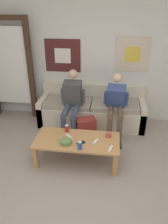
{
  "coord_description": "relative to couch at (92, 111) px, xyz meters",
  "views": [
    {
      "loc": [
        0.4,
        -1.99,
        2.38
      ],
      "look_at": [
        -0.04,
        1.31,
        0.68
      ],
      "focal_mm": 35.0,
      "sensor_mm": 36.0,
      "label": 1
    }
  ],
  "objects": [
    {
      "name": "ground_plane",
      "position": [
        -0.01,
        -2.15,
        -0.29
      ],
      "size": [
        18.0,
        18.0,
        0.0
      ],
      "primitive_type": "plane",
      "color": "gray"
    },
    {
      "name": "wall_back",
      "position": [
        -0.01,
        0.37,
        0.98
      ],
      "size": [
        10.0,
        0.07,
        2.55
      ],
      "color": "silver",
      "rests_on": "ground_plane"
    },
    {
      "name": "door_frame",
      "position": [
        -1.77,
        0.15,
        0.91
      ],
      "size": [
        1.0,
        0.1,
        2.15
      ],
      "color": "#382319",
      "rests_on": "ground_plane"
    },
    {
      "name": "couch",
      "position": [
        0.0,
        0.0,
        0.0
      ],
      "size": [
        2.19,
        0.73,
        0.79
      ],
      "color": "beige",
      "rests_on": "ground_plane"
    },
    {
      "name": "coffee_table",
      "position": [
        -0.11,
        -1.3,
        0.06
      ],
      "size": [
        1.35,
        0.62,
        0.41
      ],
      "color": "#B27F4C",
      "rests_on": "ground_plane"
    },
    {
      "name": "person_seated_adult",
      "position": [
        -0.35,
        -0.41,
        0.38
      ],
      "size": [
        0.47,
        0.85,
        1.24
      ],
      "color": "#384256",
      "rests_on": "ground_plane"
    },
    {
      "name": "person_seated_teen",
      "position": [
        0.49,
        -0.36,
        0.35
      ],
      "size": [
        0.47,
        0.85,
        1.16
      ],
      "color": "brown",
      "rests_on": "ground_plane"
    },
    {
      "name": "backpack",
      "position": [
        -0.04,
        -0.69,
        -0.07
      ],
      "size": [
        0.41,
        0.35,
        0.46
      ],
      "color": "maroon",
      "rests_on": "ground_plane"
    },
    {
      "name": "ceramic_bowl",
      "position": [
        -0.26,
        -1.42,
        0.16
      ],
      "size": [
        0.19,
        0.19,
        0.06
      ],
      "color": "#607F47",
      "rests_on": "coffee_table"
    },
    {
      "name": "pillar_candle",
      "position": [
        0.39,
        -1.15,
        0.16
      ],
      "size": [
        0.09,
        0.09,
        0.08
      ],
      "color": "#B24C42",
      "rests_on": "coffee_table"
    },
    {
      "name": "drink_can_blue",
      "position": [
        -0.02,
        -1.53,
        0.19
      ],
      "size": [
        0.07,
        0.07,
        0.12
      ],
      "color": "#28479E",
      "rests_on": "coffee_table"
    },
    {
      "name": "drink_can_red",
      "position": [
        -0.31,
        -1.08,
        0.19
      ],
      "size": [
        0.07,
        0.07,
        0.12
      ],
      "color": "maroon",
      "rests_on": "coffee_table"
    },
    {
      "name": "game_controller_near_left",
      "position": [
        0.2,
        -1.32,
        0.14
      ],
      "size": [
        0.08,
        0.15,
        0.03
      ],
      "color": "white",
      "rests_on": "coffee_table"
    },
    {
      "name": "game_controller_near_right",
      "position": [
        -0.25,
        -1.23,
        0.14
      ],
      "size": [
        0.12,
        0.13,
        0.03
      ],
      "color": "white",
      "rests_on": "coffee_table"
    },
    {
      "name": "game_controller_far_center",
      "position": [
        0.43,
        -1.48,
        0.14
      ],
      "size": [
        0.07,
        0.15,
        0.03
      ],
      "color": "white",
      "rests_on": "coffee_table"
    },
    {
      "name": "cell_phone",
      "position": [
        -0.03,
        -1.38,
        0.13
      ],
      "size": [
        0.15,
        0.14,
        0.01
      ],
      "color": "black",
      "rests_on": "coffee_table"
    }
  ]
}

